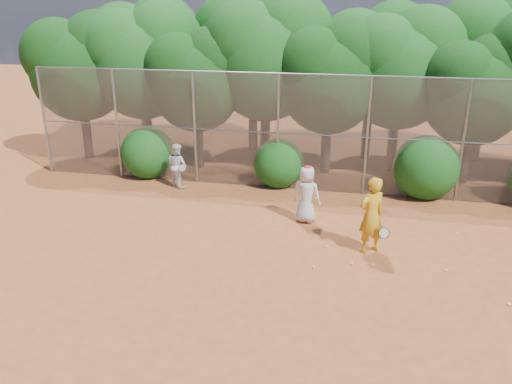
# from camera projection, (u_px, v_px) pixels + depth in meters

# --- Properties ---
(ground) EXTENTS (80.00, 80.00, 0.00)m
(ground) POSITION_uv_depth(u_px,v_px,m) (274.00, 272.00, 12.10)
(ground) COLOR brown
(ground) RESTS_ON ground
(fence_back) EXTENTS (20.05, 0.09, 4.03)m
(fence_back) POSITION_uv_depth(u_px,v_px,m) (303.00, 133.00, 16.90)
(fence_back) COLOR gray
(fence_back) RESTS_ON ground
(tree_0) EXTENTS (4.38, 3.81, 6.00)m
(tree_0) POSITION_uv_depth(u_px,v_px,m) (80.00, 63.00, 19.99)
(tree_0) COLOR black
(tree_0) RESTS_ON ground
(tree_1) EXTENTS (4.64, 4.03, 6.35)m
(tree_1) POSITION_uv_depth(u_px,v_px,m) (143.00, 58.00, 19.87)
(tree_1) COLOR black
(tree_1) RESTS_ON ground
(tree_2) EXTENTS (3.99, 3.47, 5.47)m
(tree_2) POSITION_uv_depth(u_px,v_px,m) (197.00, 76.00, 18.92)
(tree_2) COLOR black
(tree_2) RESTS_ON ground
(tree_3) EXTENTS (4.89, 4.26, 6.70)m
(tree_3) POSITION_uv_depth(u_px,v_px,m) (268.00, 53.00, 19.06)
(tree_3) COLOR black
(tree_3) RESTS_ON ground
(tree_4) EXTENTS (4.19, 3.64, 5.73)m
(tree_4) POSITION_uv_depth(u_px,v_px,m) (331.00, 74.00, 18.22)
(tree_4) COLOR black
(tree_4) RESTS_ON ground
(tree_5) EXTENTS (4.51, 3.92, 6.17)m
(tree_5) POSITION_uv_depth(u_px,v_px,m) (401.00, 65.00, 18.36)
(tree_5) COLOR black
(tree_5) RESTS_ON ground
(tree_6) EXTENTS (3.86, 3.36, 5.29)m
(tree_6) POSITION_uv_depth(u_px,v_px,m) (476.00, 87.00, 17.14)
(tree_6) COLOR black
(tree_6) RESTS_ON ground
(tree_9) EXTENTS (4.83, 4.20, 6.62)m
(tree_9) POSITION_uv_depth(u_px,v_px,m) (144.00, 48.00, 22.12)
(tree_9) COLOR black
(tree_9) RESTS_ON ground
(tree_10) EXTENTS (5.15, 4.48, 7.06)m
(tree_10) POSITION_uv_depth(u_px,v_px,m) (255.00, 43.00, 21.20)
(tree_10) COLOR black
(tree_10) RESTS_ON ground
(tree_11) EXTENTS (4.64, 4.03, 6.35)m
(tree_11) POSITION_uv_depth(u_px,v_px,m) (374.00, 57.00, 19.98)
(tree_11) COLOR black
(tree_11) RESTS_ON ground
(tree_12) EXTENTS (5.02, 4.37, 6.88)m
(tree_12) POSITION_uv_depth(u_px,v_px,m) (492.00, 49.00, 19.51)
(tree_12) COLOR black
(tree_12) RESTS_ON ground
(bush_0) EXTENTS (2.00, 2.00, 2.00)m
(bush_0) POSITION_uv_depth(u_px,v_px,m) (148.00, 150.00, 18.73)
(bush_0) COLOR #104212
(bush_0) RESTS_ON ground
(bush_1) EXTENTS (1.80, 1.80, 1.80)m
(bush_1) POSITION_uv_depth(u_px,v_px,m) (279.00, 161.00, 17.76)
(bush_1) COLOR #104212
(bush_1) RESTS_ON ground
(bush_2) EXTENTS (2.20, 2.20, 2.20)m
(bush_2) POSITION_uv_depth(u_px,v_px,m) (426.00, 165.00, 16.68)
(bush_2) COLOR #104212
(bush_2) RESTS_ON ground
(player_yellow) EXTENTS (0.96, 0.85, 2.06)m
(player_yellow) POSITION_uv_depth(u_px,v_px,m) (371.00, 215.00, 12.80)
(player_yellow) COLOR gold
(player_yellow) RESTS_ON ground
(player_teen) EXTENTS (0.95, 0.73, 1.75)m
(player_teen) POSITION_uv_depth(u_px,v_px,m) (306.00, 194.00, 14.70)
(player_teen) COLOR silver
(player_teen) RESTS_ON ground
(player_white) EXTENTS (0.96, 0.90, 1.58)m
(player_white) POSITION_uv_depth(u_px,v_px,m) (177.00, 165.00, 17.67)
(player_white) COLOR white
(player_white) RESTS_ON ground
(ball_0) EXTENTS (0.07, 0.07, 0.07)m
(ball_0) POSITION_uv_depth(u_px,v_px,m) (352.00, 264.00, 12.45)
(ball_0) COLOR yellow
(ball_0) RESTS_ON ground
(ball_1) EXTENTS (0.07, 0.07, 0.07)m
(ball_1) POSITION_uv_depth(u_px,v_px,m) (376.00, 222.00, 14.85)
(ball_1) COLOR yellow
(ball_1) RESTS_ON ground
(ball_2) EXTENTS (0.07, 0.07, 0.07)m
(ball_2) POSITION_uv_depth(u_px,v_px,m) (314.00, 267.00, 12.26)
(ball_2) COLOR yellow
(ball_2) RESTS_ON ground
(ball_3) EXTENTS (0.07, 0.07, 0.07)m
(ball_3) POSITION_uv_depth(u_px,v_px,m) (509.00, 304.00, 10.74)
(ball_3) COLOR yellow
(ball_3) RESTS_ON ground
(ball_4) EXTENTS (0.07, 0.07, 0.07)m
(ball_4) POSITION_uv_depth(u_px,v_px,m) (326.00, 247.00, 13.33)
(ball_4) COLOR yellow
(ball_4) RESTS_ON ground
(ball_5) EXTENTS (0.07, 0.07, 0.07)m
(ball_5) POSITION_uv_depth(u_px,v_px,m) (457.00, 234.00, 14.07)
(ball_5) COLOR yellow
(ball_5) RESTS_ON ground
(ball_6) EXTENTS (0.07, 0.07, 0.07)m
(ball_6) POSITION_uv_depth(u_px,v_px,m) (445.00, 270.00, 12.13)
(ball_6) COLOR yellow
(ball_6) RESTS_ON ground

